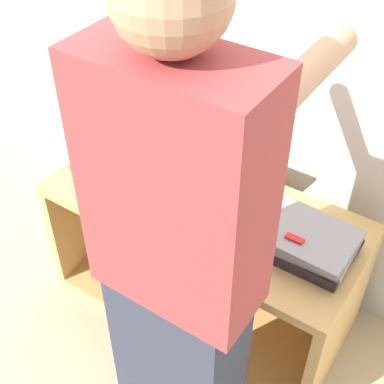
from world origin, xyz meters
The scene contains 7 objects.
ground_plane centered at (0.00, 0.00, 0.00)m, with size 12.00×12.00×0.00m, color tan.
cart centered at (0.00, 0.32, 0.28)m, with size 1.16×0.52×0.55m.
laptop_open centered at (0.00, 0.32, 0.60)m, with size 0.34×0.35×0.22m.
laptop_stack_left centered at (-0.38, 0.26, 0.58)m, with size 0.35×0.25×0.07m.
laptop_stack_right centered at (0.37, 0.26, 0.60)m, with size 0.35×0.24×0.09m.
person centered at (0.25, -0.24, 0.82)m, with size 0.40×0.53×1.63m.
inventory_tag centered at (0.37, 0.20, 0.64)m, with size 0.06×0.02×0.01m.
Camera 1 is at (0.75, -0.94, 1.84)m, focal length 50.00 mm.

